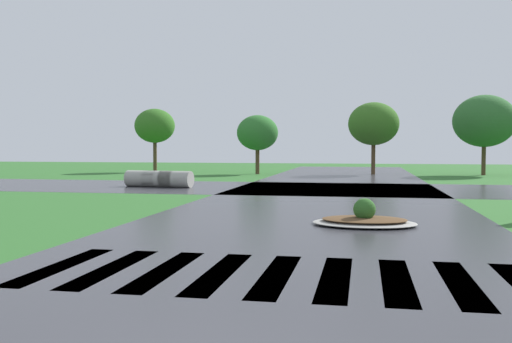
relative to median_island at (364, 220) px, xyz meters
name	(u,v)px	position (x,y,z in m)	size (l,w,h in m)	color
asphalt_roadway	(311,224)	(-1.34, -0.03, -0.14)	(9.34, 80.00, 0.01)	#35353A
asphalt_cross_road	(335,189)	(-1.34, 12.00, -0.14)	(90.00, 8.41, 0.01)	#35353A
crosswalk_stripes	(276,275)	(-1.34, -5.85, -0.14)	(7.65, 3.03, 0.01)	white
median_island	(364,220)	(0.00, 0.00, 0.00)	(2.59, 1.87, 0.68)	#9E9B93
drainage_pipe_stack	(159,179)	(-9.74, 11.56, 0.25)	(3.47, 1.25, 0.79)	#9E9B93
background_treeline	(491,120)	(8.28, 25.61, 3.54)	(42.65, 5.59, 6.06)	#4C3823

